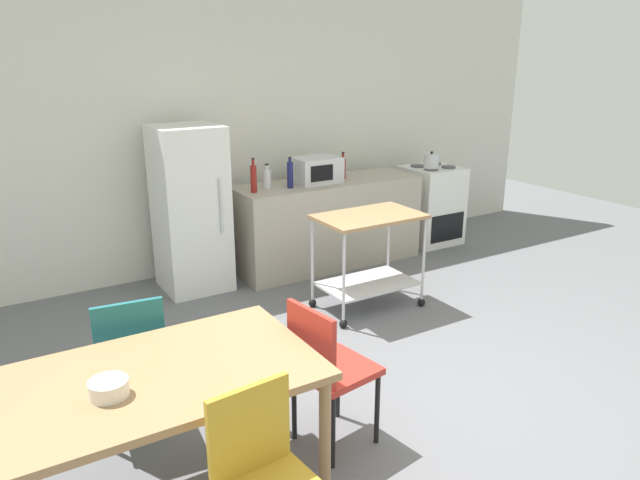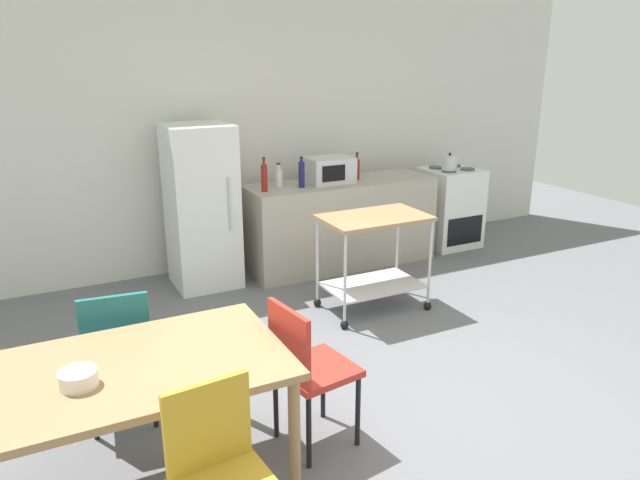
{
  "view_description": "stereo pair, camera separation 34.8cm",
  "coord_description": "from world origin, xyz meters",
  "px_view_note": "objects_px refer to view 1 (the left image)",
  "views": [
    {
      "loc": [
        -2.3,
        -2.5,
        2.18
      ],
      "look_at": [
        -0.05,
        1.2,
        0.8
      ],
      "focal_mm": 33.27,
      "sensor_mm": 36.0,
      "label": 1
    },
    {
      "loc": [
        -2.0,
        -2.67,
        2.18
      ],
      "look_at": [
        -0.05,
        1.2,
        0.8
      ],
      "focal_mm": 33.27,
      "sensor_mm": 36.0,
      "label": 2
    }
  ],
  "objects_px": {
    "stove_oven": "(431,205)",
    "fruit_bowl": "(109,388)",
    "dining_table": "(157,388)",
    "refrigerator": "(191,209)",
    "bottle_soy_sauce": "(343,168)",
    "chair_mustard": "(265,479)",
    "kettle": "(431,161)",
    "bottle_sparkling_water": "(267,178)",
    "bottle_wine": "(290,174)",
    "kitchen_cart": "(368,246)",
    "microwave": "(316,170)",
    "bottle_hot_sauce": "(254,178)",
    "chair_teal": "(130,355)",
    "chair_red": "(327,365)"
  },
  "relations": [
    {
      "from": "dining_table",
      "to": "refrigerator",
      "type": "xyz_separation_m",
      "value": [
        1.13,
        2.71,
        0.1
      ]
    },
    {
      "from": "stove_oven",
      "to": "bottle_wine",
      "type": "bearing_deg",
      "value": -177.35
    },
    {
      "from": "kitchen_cart",
      "to": "microwave",
      "type": "xyz_separation_m",
      "value": [
        0.17,
        1.15,
        0.46
      ]
    },
    {
      "from": "bottle_hot_sauce",
      "to": "bottle_sparkling_water",
      "type": "relative_size",
      "value": 1.39
    },
    {
      "from": "chair_teal",
      "to": "kitchen_cart",
      "type": "distance_m",
      "value": 2.39
    },
    {
      "from": "dining_table",
      "to": "bottle_sparkling_water",
      "type": "distance_m",
      "value": 3.3
    },
    {
      "from": "refrigerator",
      "to": "bottle_soy_sauce",
      "type": "relative_size",
      "value": 5.5
    },
    {
      "from": "stove_oven",
      "to": "bottle_wine",
      "type": "relative_size",
      "value": 3.02
    },
    {
      "from": "stove_oven",
      "to": "fruit_bowl",
      "type": "height_order",
      "value": "stove_oven"
    },
    {
      "from": "chair_mustard",
      "to": "stove_oven",
      "type": "height_order",
      "value": "stove_oven"
    },
    {
      "from": "stove_oven",
      "to": "microwave",
      "type": "bearing_deg",
      "value": -179.52
    },
    {
      "from": "chair_teal",
      "to": "chair_red",
      "type": "relative_size",
      "value": 1.0
    },
    {
      "from": "chair_teal",
      "to": "refrigerator",
      "type": "height_order",
      "value": "refrigerator"
    },
    {
      "from": "bottle_sparkling_water",
      "to": "chair_mustard",
      "type": "bearing_deg",
      "value": -116.79
    },
    {
      "from": "dining_table",
      "to": "kitchen_cart",
      "type": "distance_m",
      "value": 2.71
    },
    {
      "from": "chair_red",
      "to": "fruit_bowl",
      "type": "xyz_separation_m",
      "value": [
        -1.17,
        -0.07,
        0.27
      ]
    },
    {
      "from": "chair_red",
      "to": "refrigerator",
      "type": "distance_m",
      "value": 2.74
    },
    {
      "from": "bottle_hot_sauce",
      "to": "kitchen_cart",
      "type": "bearing_deg",
      "value": -62.32
    },
    {
      "from": "chair_red",
      "to": "fruit_bowl",
      "type": "height_order",
      "value": "chair_red"
    },
    {
      "from": "refrigerator",
      "to": "bottle_soy_sauce",
      "type": "height_order",
      "value": "refrigerator"
    },
    {
      "from": "bottle_wine",
      "to": "bottle_soy_sauce",
      "type": "relative_size",
      "value": 1.08
    },
    {
      "from": "bottle_soy_sauce",
      "to": "fruit_bowl",
      "type": "distance_m",
      "value": 4.06
    },
    {
      "from": "microwave",
      "to": "kettle",
      "type": "xyz_separation_m",
      "value": [
        1.46,
        -0.09,
        -0.03
      ]
    },
    {
      "from": "kitchen_cart",
      "to": "dining_table",
      "type": "bearing_deg",
      "value": -147.35
    },
    {
      "from": "kitchen_cart",
      "to": "bottle_hot_sauce",
      "type": "bearing_deg",
      "value": 117.68
    },
    {
      "from": "stove_oven",
      "to": "bottle_hot_sauce",
      "type": "xyz_separation_m",
      "value": [
        -2.32,
        -0.08,
        0.58
      ]
    },
    {
      "from": "kitchen_cart",
      "to": "bottle_sparkling_water",
      "type": "height_order",
      "value": "bottle_sparkling_water"
    },
    {
      "from": "bottle_sparkling_water",
      "to": "kitchen_cart",
      "type": "bearing_deg",
      "value": -72.9
    },
    {
      "from": "refrigerator",
      "to": "bottle_hot_sauce",
      "type": "distance_m",
      "value": 0.66
    },
    {
      "from": "chair_red",
      "to": "microwave",
      "type": "distance_m",
      "value": 3.08
    },
    {
      "from": "dining_table",
      "to": "bottle_soy_sauce",
      "type": "bearing_deg",
      "value": 43.4
    },
    {
      "from": "fruit_bowl",
      "to": "bottle_sparkling_water",
      "type": "bearing_deg",
      "value": 52.07
    },
    {
      "from": "kitchen_cart",
      "to": "fruit_bowl",
      "type": "bearing_deg",
      "value": -148.36
    },
    {
      "from": "chair_mustard",
      "to": "kitchen_cart",
      "type": "bearing_deg",
      "value": 40.4
    },
    {
      "from": "chair_red",
      "to": "bottle_hot_sauce",
      "type": "bearing_deg",
      "value": -25.68
    },
    {
      "from": "bottle_soy_sauce",
      "to": "bottle_hot_sauce",
      "type": "bearing_deg",
      "value": -175.42
    },
    {
      "from": "dining_table",
      "to": "fruit_bowl",
      "type": "distance_m",
      "value": 0.27
    },
    {
      "from": "chair_mustard",
      "to": "refrigerator",
      "type": "bearing_deg",
      "value": 69.48
    },
    {
      "from": "chair_mustard",
      "to": "fruit_bowl",
      "type": "relative_size",
      "value": 5.19
    },
    {
      "from": "chair_red",
      "to": "kitchen_cart",
      "type": "relative_size",
      "value": 0.98
    },
    {
      "from": "dining_table",
      "to": "chair_mustard",
      "type": "xyz_separation_m",
      "value": [
        0.24,
        -0.66,
        -0.15
      ]
    },
    {
      "from": "chair_teal",
      "to": "fruit_bowl",
      "type": "bearing_deg",
      "value": 77.47
    },
    {
      "from": "bottle_wine",
      "to": "microwave",
      "type": "relative_size",
      "value": 0.66
    },
    {
      "from": "chair_red",
      "to": "kettle",
      "type": "bearing_deg",
      "value": -58.3
    },
    {
      "from": "chair_red",
      "to": "kitchen_cart",
      "type": "distance_m",
      "value": 2.0
    },
    {
      "from": "kettle",
      "to": "bottle_soy_sauce",
      "type": "bearing_deg",
      "value": 174.9
    },
    {
      "from": "bottle_hot_sauce",
      "to": "bottle_soy_sauce",
      "type": "distance_m",
      "value": 1.07
    },
    {
      "from": "chair_mustard",
      "to": "kettle",
      "type": "distance_m",
      "value": 4.89
    },
    {
      "from": "bottle_wine",
      "to": "microwave",
      "type": "xyz_separation_m",
      "value": [
        0.35,
        0.08,
        -0.0
      ]
    },
    {
      "from": "dining_table",
      "to": "chair_teal",
      "type": "height_order",
      "value": "chair_teal"
    }
  ]
}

